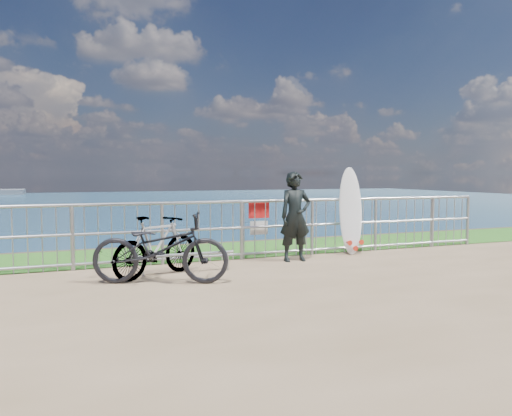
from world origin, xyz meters
name	(u,v)px	position (x,y,z in m)	size (l,w,h in m)	color
grass_strip	(246,249)	(0.00, 2.70, 0.01)	(120.00, 120.00, 0.00)	#225D19
railing	(267,228)	(0.02, 1.60, 0.58)	(10.06, 0.10, 1.13)	#96999F
surfer	(295,217)	(0.37, 1.07, 0.83)	(0.61, 0.40, 1.66)	black
surfboard	(351,214)	(1.79, 1.44, 0.82)	(0.57, 0.53, 1.77)	silver
bicycle_near	(160,248)	(-2.31, 0.08, 0.53)	(0.70, 2.01, 1.06)	black
bicycle_far	(156,246)	(-2.28, 0.60, 0.49)	(0.46, 1.62, 0.97)	black
bike_rack	(186,257)	(-1.78, 0.68, 0.28)	(1.60, 0.05, 0.34)	#96999F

